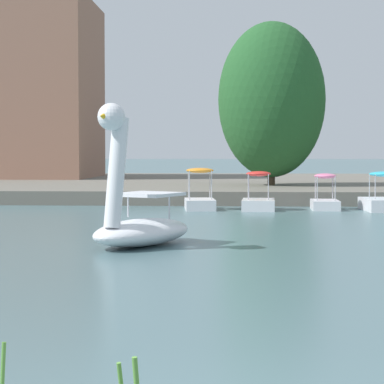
{
  "coord_description": "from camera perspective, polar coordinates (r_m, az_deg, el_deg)",
  "views": [
    {
      "loc": [
        0.01,
        -5.23,
        2.22
      ],
      "look_at": [
        -1.44,
        18.23,
        1.02
      ],
      "focal_mm": 72.85,
      "sensor_mm": 36.0,
      "label": 1
    }
  ],
  "objects": [
    {
      "name": "pedal_boat_pink",
      "position": [
        30.45,
        9.71,
        -0.48
      ],
      "size": [
        1.06,
        1.9,
        1.4
      ],
      "color": "white",
      "rests_on": "ground_plane"
    },
    {
      "name": "tree_willow_near_path",
      "position": [
        38.65,
        5.85,
        6.73
      ],
      "size": [
        5.46,
        5.3,
        8.02
      ],
      "color": "#423323",
      "rests_on": "shore_bank_far"
    },
    {
      "name": "pedal_boat_red",
      "position": [
        29.96,
        4.88,
        -0.54
      ],
      "size": [
        1.31,
        2.14,
        1.49
      ],
      "color": "white",
      "rests_on": "ground_plane"
    },
    {
      "name": "pedal_boat_orange",
      "position": [
        30.06,
        0.58,
        -0.4
      ],
      "size": [
        1.34,
        2.2,
        1.62
      ],
      "color": "white",
      "rests_on": "ground_plane"
    },
    {
      "name": "shore_bank_far",
      "position": [
        45.82,
        3.52,
        0.52
      ],
      "size": [
        126.62,
        27.72,
        0.59
      ],
      "primitive_type": "cube",
      "color": "#6B665B",
      "rests_on": "ground_plane"
    },
    {
      "name": "pedal_boat_cyan",
      "position": [
        30.43,
        13.88,
        -0.59
      ],
      "size": [
        1.64,
        2.47,
        1.49
      ],
      "color": "white",
      "rests_on": "ground_plane"
    },
    {
      "name": "swan_boat",
      "position": [
        18.42,
        -3.94,
        -1.97
      ],
      "size": [
        2.9,
        3.68,
        3.32
      ],
      "color": "white",
      "rests_on": "ground_plane"
    }
  ]
}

